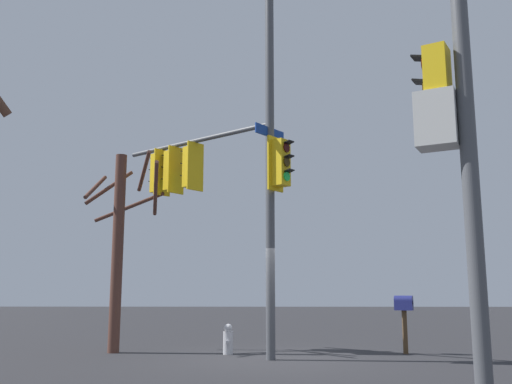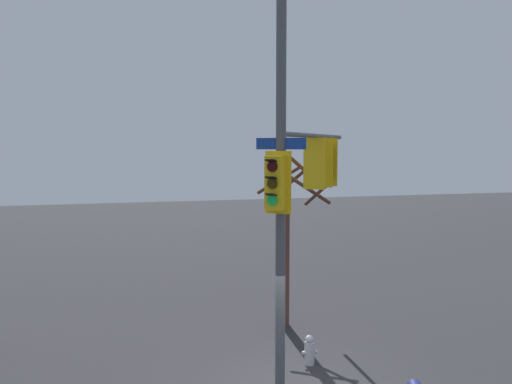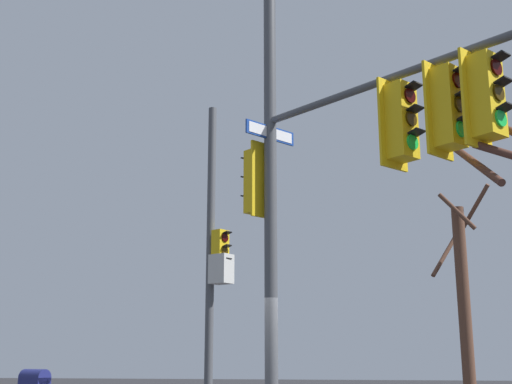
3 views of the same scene
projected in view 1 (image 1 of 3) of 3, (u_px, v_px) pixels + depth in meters
ground_plane at (272, 359)px, 12.71m from camera, size 80.00×80.00×0.00m
main_signal_pole_assembly at (223, 151)px, 14.21m from camera, size 5.45×4.62×9.52m
secondary_pole_assembly at (453, 98)px, 7.31m from camera, size 0.61×0.76×8.15m
fire_hydrant at (228, 340)px, 13.70m from camera, size 0.38×0.24×0.73m
mailbox at (404, 308)px, 13.93m from camera, size 0.39×0.50×1.41m
bare_tree_corner at (120, 240)px, 14.56m from camera, size 1.87×2.11×5.14m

